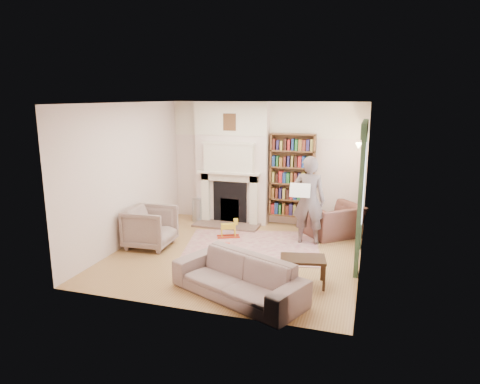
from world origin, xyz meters
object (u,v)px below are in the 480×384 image
(armchair_reading, at_px, (333,221))
(armchair_left, at_px, (150,227))
(man_reading, at_px, (309,200))
(coffee_table, at_px, (303,271))
(bookcase, at_px, (292,175))
(rocking_horse, at_px, (228,228))
(sofa, at_px, (238,277))
(paraffin_heater, at_px, (197,210))

(armchair_reading, relative_size, armchair_left, 1.21)
(man_reading, bearing_deg, coffee_table, 93.37)
(man_reading, xyz_separation_m, coffee_table, (0.22, -1.99, -0.67))
(bookcase, relative_size, armchair_reading, 1.75)
(bookcase, bearing_deg, rocking_horse, -131.14)
(coffee_table, bearing_deg, sofa, -152.12)
(bookcase, height_order, sofa, bookcase)
(bookcase, bearing_deg, man_reading, -63.68)
(bookcase, xyz_separation_m, sofa, (-0.09, -3.77, -0.87))
(man_reading, relative_size, paraffin_heater, 3.25)
(coffee_table, bearing_deg, armchair_left, 153.35)
(bookcase, height_order, armchair_reading, bookcase)
(sofa, bearing_deg, armchair_reading, 95.59)
(bookcase, distance_m, rocking_horse, 1.93)
(man_reading, distance_m, coffee_table, 2.11)
(armchair_reading, height_order, sofa, armchair_reading)
(man_reading, bearing_deg, armchair_left, 18.09)
(armchair_left, distance_m, paraffin_heater, 1.91)
(man_reading, bearing_deg, sofa, 73.91)
(sofa, xyz_separation_m, rocking_horse, (-1.01, 2.51, -0.10))
(armchair_reading, relative_size, coffee_table, 1.51)
(paraffin_heater, bearing_deg, coffee_table, -43.01)
(sofa, distance_m, man_reading, 2.81)
(bookcase, bearing_deg, paraffin_heater, -171.58)
(paraffin_heater, relative_size, rocking_horse, 1.18)
(armchair_reading, relative_size, sofa, 0.51)
(bookcase, distance_m, coffee_table, 3.31)
(armchair_left, bearing_deg, man_reading, -72.16)
(coffee_table, bearing_deg, man_reading, 84.91)
(bookcase, height_order, armchair_left, bookcase)
(man_reading, bearing_deg, bookcase, -66.51)
(sofa, bearing_deg, coffee_table, 63.01)
(armchair_left, relative_size, paraffin_heater, 1.59)
(man_reading, bearing_deg, rocking_horse, 2.81)
(sofa, relative_size, rocking_horse, 4.42)
(paraffin_heater, distance_m, rocking_horse, 1.44)
(armchair_left, bearing_deg, rocking_horse, -56.48)
(armchair_left, bearing_deg, armchair_reading, -66.11)
(armchair_reading, distance_m, armchair_left, 3.79)
(bookcase, height_order, paraffin_heater, bookcase)
(sofa, bearing_deg, rocking_horse, 135.76)
(armchair_left, height_order, coffee_table, armchair_left)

